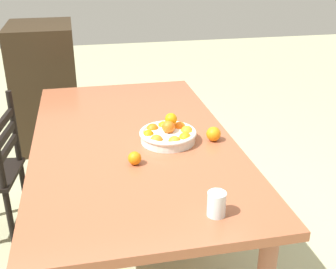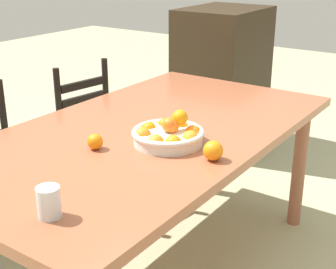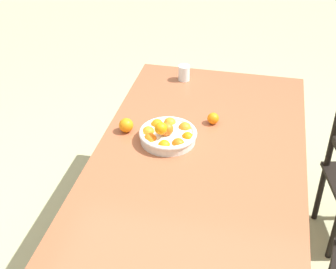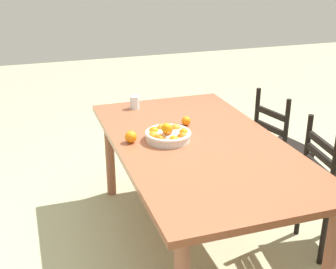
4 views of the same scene
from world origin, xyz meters
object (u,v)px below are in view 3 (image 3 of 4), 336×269
at_px(orange_loose_0, 126,125).
at_px(drinking_glass, 184,73).
at_px(fruit_bowl, 167,134).
at_px(orange_loose_1, 213,118).
at_px(dining_table, 198,168).

relative_size(orange_loose_0, drinking_glass, 0.78).
bearing_deg(fruit_bowl, orange_loose_0, -100.12).
xyz_separation_m(orange_loose_1, drinking_glass, (-0.47, -0.25, 0.02)).
distance_m(fruit_bowl, orange_loose_1, 0.30).
bearing_deg(orange_loose_1, drinking_glass, -151.92).
bearing_deg(orange_loose_1, orange_loose_0, -68.20).
xyz_separation_m(fruit_bowl, orange_loose_1, (-0.22, 0.21, -0.01)).
xyz_separation_m(fruit_bowl, drinking_glass, (-0.69, -0.04, 0.01)).
bearing_deg(dining_table, orange_loose_1, 174.85).
bearing_deg(orange_loose_1, dining_table, -5.15).
xyz_separation_m(fruit_bowl, orange_loose_0, (-0.04, -0.24, -0.00)).
distance_m(orange_loose_0, orange_loose_1, 0.48).
relative_size(dining_table, orange_loose_0, 24.68).
bearing_deg(orange_loose_0, fruit_bowl, 79.88).
xyz_separation_m(dining_table, orange_loose_0, (-0.13, -0.42, 0.12)).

